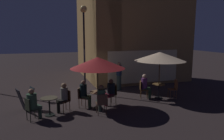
{
  "coord_description": "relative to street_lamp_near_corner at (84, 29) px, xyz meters",
  "views": [
    {
      "loc": [
        -1.57,
        -10.95,
        3.3
      ],
      "look_at": [
        1.88,
        -0.45,
        1.46
      ],
      "focal_mm": 34.03,
      "sensor_mm": 36.0,
      "label": 1
    }
  ],
  "objects": [
    {
      "name": "ground_plane",
      "position": [
        -0.65,
        -0.78,
        -3.6
      ],
      "size": [
        60.0,
        60.0,
        0.0
      ],
      "primitive_type": "plane",
      "color": "#2F2626"
    },
    {
      "name": "cafe_building",
      "position": [
        3.03,
        2.81,
        1.09
      ],
      "size": [
        7.02,
        7.09,
        9.4
      ],
      "color": "#A37945",
      "rests_on": "ground"
    },
    {
      "name": "street_lamp_near_corner",
      "position": [
        0.0,
        0.0,
        0.0
      ],
      "size": [
        0.38,
        0.38,
        4.87
      ],
      "color": "black",
      "rests_on": "ground"
    },
    {
      "name": "menu_sandwich_board",
      "position": [
        -3.03,
        -2.05,
        -3.09
      ],
      "size": [
        0.82,
        0.75,
        0.99
      ],
      "rotation": [
        0.0,
        0.0,
        0.36
      ],
      "color": "black",
      "rests_on": "ground"
    },
    {
      "name": "cafe_table_0",
      "position": [
        3.46,
        -2.26,
        -3.07
      ],
      "size": [
        0.66,
        0.66,
        0.77
      ],
      "color": "black",
      "rests_on": "ground"
    },
    {
      "name": "cafe_table_1",
      "position": [
        0.05,
        -2.78,
        -3.03
      ],
      "size": [
        0.73,
        0.73,
        0.78
      ],
      "color": "black",
      "rests_on": "ground"
    },
    {
      "name": "cafe_table_2",
      "position": [
        -2.06,
        -2.98,
        -3.07
      ],
      "size": [
        0.69,
        0.69,
        0.76
      ],
      "color": "black",
      "rests_on": "ground"
    },
    {
      "name": "patio_umbrella_0",
      "position": [
        3.46,
        -2.26,
        -1.4
      ],
      "size": [
        2.59,
        2.59,
        2.44
      ],
      "color": "black",
      "rests_on": "ground"
    },
    {
      "name": "patio_umbrella_1",
      "position": [
        0.05,
        -2.78,
        -1.52
      ],
      "size": [
        2.41,
        2.41,
        2.34
      ],
      "color": "black",
      "rests_on": "ground"
    },
    {
      "name": "cafe_chair_0",
      "position": [
        2.66,
        -1.96,
        -3.05
      ],
      "size": [
        0.55,
        0.55,
        0.91
      ],
      "rotation": [
        0.0,
        0.0,
        -0.35
      ],
      "color": "brown",
      "rests_on": "ground"
    },
    {
      "name": "cafe_chair_1",
      "position": [
        4.27,
        -2.46,
        -3.02
      ],
      "size": [
        0.49,
        0.49,
        0.98
      ],
      "rotation": [
        0.0,
        0.0,
        2.9
      ],
      "color": "brown",
      "rests_on": "ground"
    },
    {
      "name": "cafe_chair_2",
      "position": [
        0.85,
        -2.41,
        -3.05
      ],
      "size": [
        0.54,
        0.54,
        0.9
      ],
      "rotation": [
        0.0,
        0.0,
        -2.72
      ],
      "color": "#4D3F1E",
      "rests_on": "ground"
    },
    {
      "name": "cafe_chair_3",
      "position": [
        -0.62,
        -2.36,
        -3.06
      ],
      "size": [
        0.55,
        0.55,
        0.91
      ],
      "rotation": [
        0.0,
        0.0,
        -0.56
      ],
      "color": "brown",
      "rests_on": "ground"
    },
    {
      "name": "cafe_chair_4",
      "position": [
        0.01,
        -3.58,
        -3.05
      ],
      "size": [
        0.46,
        0.46,
        0.9
      ],
      "rotation": [
        0.0,
        0.0,
        1.51
      ],
      "color": "#4E3428",
      "rests_on": "ground"
    },
    {
      "name": "cafe_chair_5",
      "position": [
        -2.79,
        -3.35,
        -3.05
      ],
      "size": [
        0.54,
        0.54,
        0.91
      ],
      "rotation": [
        0.0,
        0.0,
        0.47
      ],
      "color": "black",
      "rests_on": "ground"
    },
    {
      "name": "cafe_chair_6",
      "position": [
        -1.34,
        -2.65,
        -3.04
      ],
      "size": [
        0.52,
        0.52,
        0.93
      ],
      "rotation": [
        0.0,
        0.0,
        -2.71
      ],
      "color": "#50301A",
      "rests_on": "ground"
    },
    {
      "name": "patron_seated_0",
      "position": [
        2.8,
        -2.01,
        -2.88
      ],
      "size": [
        0.5,
        0.41,
        1.28
      ],
      "rotation": [
        0.0,
        0.0,
        -0.35
      ],
      "color": "#29452B",
      "rests_on": "ground"
    },
    {
      "name": "patron_seated_1",
      "position": [
        0.73,
        -2.47,
        -2.89
      ],
      "size": [
        0.55,
        0.49,
        1.25
      ],
      "rotation": [
        0.0,
        0.0,
        -2.72
      ],
      "color": "#4F111E",
      "rests_on": "ground"
    },
    {
      "name": "patron_seated_2",
      "position": [
        -0.49,
        -2.44,
        -2.89
      ],
      "size": [
        0.52,
        0.47,
        1.26
      ],
      "rotation": [
        0.0,
        0.0,
        -0.56
      ],
      "color": "#33472D",
      "rests_on": "ground"
    },
    {
      "name": "patron_seated_3",
      "position": [
        0.02,
        -3.43,
        -2.89
      ],
      "size": [
        0.35,
        0.54,
        1.26
      ],
      "rotation": [
        0.0,
        0.0,
        1.51
      ],
      "color": "#324136",
      "rests_on": "ground"
    },
    {
      "name": "patron_seated_4",
      "position": [
        -2.67,
        -3.29,
        -2.88
      ],
      "size": [
        0.56,
        0.5,
        1.27
      ],
      "rotation": [
        0.0,
        0.0,
        0.47
      ],
      "color": "#2D4232",
      "rests_on": "ground"
    },
    {
      "name": "patron_seated_5",
      "position": [
        -1.47,
        -2.71,
        -2.89
      ],
      "size": [
        0.51,
        0.44,
        1.27
      ],
      "rotation": [
        0.0,
        0.0,
        -2.71
      ],
      "color": "black",
      "rests_on": "ground"
    },
    {
      "name": "patron_standing_6",
      "position": [
        2.08,
        0.03,
        -2.74
      ],
      "size": [
        0.32,
        0.32,
        1.69
      ],
      "rotation": [
        0.0,
        0.0,
        5.14
      ],
      "color": "#32443C",
      "rests_on": "ground"
    }
  ]
}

